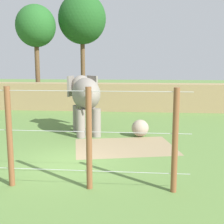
{
  "coord_description": "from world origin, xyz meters",
  "views": [
    {
      "loc": [
        2.94,
        -11.44,
        4.04
      ],
      "look_at": [
        1.45,
        4.38,
        1.4
      ],
      "focal_mm": 47.91,
      "sensor_mm": 36.0,
      "label": 1
    }
  ],
  "objects": [
    {
      "name": "cable_fence",
      "position": [
        0.02,
        -2.38,
        1.66
      ],
      "size": [
        9.07,
        0.19,
        3.3
      ],
      "color": "brown",
      "rests_on": "ground"
    },
    {
      "name": "tree_left_of_centre",
      "position": [
        -6.97,
        16.86,
        7.36
      ],
      "size": [
        3.75,
        3.75,
        9.42
      ],
      "color": "brown",
      "rests_on": "ground"
    },
    {
      "name": "ground_plane",
      "position": [
        0.0,
        0.0,
        0.0
      ],
      "size": [
        120.0,
        120.0,
        0.0
      ],
      "primitive_type": "plane",
      "color": "#5B7F3D"
    },
    {
      "name": "enrichment_ball",
      "position": [
        2.97,
        4.71,
        0.47
      ],
      "size": [
        0.94,
        0.94,
        0.94
      ],
      "primitive_type": "sphere",
      "color": "gray",
      "rests_on": "ground"
    },
    {
      "name": "embankment_wall",
      "position": [
        0.0,
        13.8,
        1.15
      ],
      "size": [
        36.0,
        1.8,
        2.29
      ],
      "primitive_type": "cube",
      "color": "#997F56",
      "rests_on": "ground"
    },
    {
      "name": "dirt_patch",
      "position": [
        2.23,
        2.58,
        0.0
      ],
      "size": [
        5.37,
        4.39,
        0.01
      ],
      "primitive_type": "cube",
      "rotation": [
        0.0,
        0.0,
        0.22
      ],
      "color": "#937F5B",
      "rests_on": "ground"
    },
    {
      "name": "tree_far_left",
      "position": [
        -2.9,
        18.88,
        8.27
      ],
      "size": [
        4.73,
        4.73,
        10.81
      ],
      "color": "brown",
      "rests_on": "ground"
    },
    {
      "name": "elephant",
      "position": [
        -0.19,
        5.35,
        2.17
      ],
      "size": [
        2.57,
        4.23,
        3.27
      ],
      "color": "gray",
      "rests_on": "ground"
    }
  ]
}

